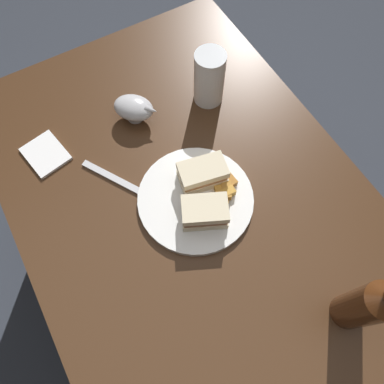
{
  "coord_description": "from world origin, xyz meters",
  "views": [
    {
      "loc": [
        -0.32,
        0.17,
        1.56
      ],
      "look_at": [
        -0.01,
        -0.0,
        0.79
      ],
      "focal_mm": 34.32,
      "sensor_mm": 36.0,
      "label": 1
    }
  ],
  "objects_px": {
    "plate": "(196,199)",
    "cider_bottle": "(368,305)",
    "sandwich_half_right": "(203,174)",
    "gravy_boat": "(134,108)",
    "napkin": "(46,154)",
    "fork": "(114,178)",
    "sandwich_half_left": "(206,211)",
    "pint_glass": "(209,80)"
  },
  "relations": [
    {
      "from": "pint_glass",
      "to": "gravy_boat",
      "type": "xyz_separation_m",
      "value": [
        0.04,
        0.2,
        -0.03
      ]
    },
    {
      "from": "plate",
      "to": "sandwich_half_right",
      "type": "xyz_separation_m",
      "value": [
        0.03,
        -0.04,
        0.04
      ]
    },
    {
      "from": "sandwich_half_right",
      "to": "fork",
      "type": "relative_size",
      "value": 0.67
    },
    {
      "from": "sandwich_half_right",
      "to": "pint_glass",
      "type": "relative_size",
      "value": 0.79
    },
    {
      "from": "gravy_boat",
      "to": "cider_bottle",
      "type": "bearing_deg",
      "value": -166.31
    },
    {
      "from": "sandwich_half_left",
      "to": "gravy_boat",
      "type": "distance_m",
      "value": 0.34
    },
    {
      "from": "sandwich_half_left",
      "to": "sandwich_half_right",
      "type": "distance_m",
      "value": 0.09
    },
    {
      "from": "plate",
      "to": "gravy_boat",
      "type": "distance_m",
      "value": 0.29
    },
    {
      "from": "plate",
      "to": "pint_glass",
      "type": "distance_m",
      "value": 0.31
    },
    {
      "from": "plate",
      "to": "sandwich_half_right",
      "type": "height_order",
      "value": "sandwich_half_right"
    },
    {
      "from": "cider_bottle",
      "to": "fork",
      "type": "relative_size",
      "value": 1.54
    },
    {
      "from": "sandwich_half_left",
      "to": "fork",
      "type": "height_order",
      "value": "sandwich_half_left"
    },
    {
      "from": "sandwich_half_right",
      "to": "fork",
      "type": "distance_m",
      "value": 0.22
    },
    {
      "from": "sandwich_half_right",
      "to": "gravy_boat",
      "type": "xyz_separation_m",
      "value": [
        0.25,
        0.05,
        -0.0
      ]
    },
    {
      "from": "plate",
      "to": "sandwich_half_left",
      "type": "distance_m",
      "value": 0.06
    },
    {
      "from": "plate",
      "to": "gravy_boat",
      "type": "height_order",
      "value": "gravy_boat"
    },
    {
      "from": "cider_bottle",
      "to": "pint_glass",
      "type": "bearing_deg",
      "value": -3.46
    },
    {
      "from": "cider_bottle",
      "to": "napkin",
      "type": "height_order",
      "value": "cider_bottle"
    },
    {
      "from": "cider_bottle",
      "to": "plate",
      "type": "bearing_deg",
      "value": 21.04
    },
    {
      "from": "pint_glass",
      "to": "sandwich_half_right",
      "type": "bearing_deg",
      "value": 145.85
    },
    {
      "from": "plate",
      "to": "gravy_boat",
      "type": "bearing_deg",
      "value": 3.25
    },
    {
      "from": "pint_glass",
      "to": "sandwich_half_left",
      "type": "bearing_deg",
      "value": 148.15
    },
    {
      "from": "sandwich_half_right",
      "to": "fork",
      "type": "bearing_deg",
      "value": 57.85
    },
    {
      "from": "sandwich_half_right",
      "to": "pint_glass",
      "type": "distance_m",
      "value": 0.26
    },
    {
      "from": "pint_glass",
      "to": "cider_bottle",
      "type": "relative_size",
      "value": 0.55
    },
    {
      "from": "plate",
      "to": "sandwich_half_right",
      "type": "distance_m",
      "value": 0.06
    },
    {
      "from": "fork",
      "to": "pint_glass",
      "type": "bearing_deg",
      "value": 75.5
    },
    {
      "from": "sandwich_half_right",
      "to": "gravy_boat",
      "type": "relative_size",
      "value": 0.94
    },
    {
      "from": "sandwich_half_left",
      "to": "gravy_boat",
      "type": "bearing_deg",
      "value": 2.37
    },
    {
      "from": "sandwich_half_right",
      "to": "sandwich_half_left",
      "type": "bearing_deg",
      "value": 154.47
    },
    {
      "from": "gravy_boat",
      "to": "fork",
      "type": "height_order",
      "value": "gravy_boat"
    },
    {
      "from": "sandwich_half_right",
      "to": "cider_bottle",
      "type": "distance_m",
      "value": 0.43
    },
    {
      "from": "plate",
      "to": "napkin",
      "type": "distance_m",
      "value": 0.4
    },
    {
      "from": "plate",
      "to": "fork",
      "type": "relative_size",
      "value": 1.53
    },
    {
      "from": "gravy_boat",
      "to": "pint_glass",
      "type": "bearing_deg",
      "value": -100.87
    },
    {
      "from": "sandwich_half_left",
      "to": "sandwich_half_right",
      "type": "relative_size",
      "value": 1.0
    },
    {
      "from": "gravy_boat",
      "to": "cider_bottle",
      "type": "distance_m",
      "value": 0.69
    },
    {
      "from": "sandwich_half_right",
      "to": "gravy_boat",
      "type": "bearing_deg",
      "value": 12.21
    },
    {
      "from": "sandwich_half_right",
      "to": "plate",
      "type": "bearing_deg",
      "value": 131.51
    },
    {
      "from": "plate",
      "to": "cider_bottle",
      "type": "height_order",
      "value": "cider_bottle"
    },
    {
      "from": "pint_glass",
      "to": "cider_bottle",
      "type": "bearing_deg",
      "value": 176.54
    },
    {
      "from": "fork",
      "to": "gravy_boat",
      "type": "bearing_deg",
      "value": 105.62
    }
  ]
}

